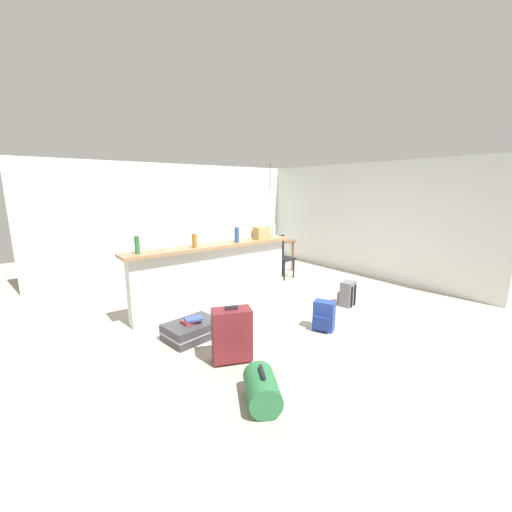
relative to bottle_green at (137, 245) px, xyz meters
name	(u,v)px	position (x,y,z in m)	size (l,w,h in m)	color
ground_plane	(263,304)	(1.95, -0.37, -1.21)	(13.00, 13.00, 0.05)	#ADA393
wall_back	(182,218)	(1.95, 2.68, 0.06)	(6.60, 0.10, 2.50)	silver
wall_right	(357,219)	(5.00, -0.07, 0.06)	(0.10, 6.00, 2.50)	silver
partition_half_wall	(215,277)	(1.23, 0.00, -0.68)	(2.80, 0.20, 1.01)	silver
bar_countertop	(214,246)	(1.23, 0.00, -0.15)	(2.96, 0.40, 0.05)	#93704C
bottle_green	(137,245)	(0.00, 0.00, 0.00)	(0.07, 0.07, 0.25)	#2D6B38
bottle_amber	(195,241)	(0.84, -0.07, -0.02)	(0.07, 0.07, 0.21)	#9E661E
bottle_blue	(237,235)	(1.62, -0.08, 0.00)	(0.07, 0.07, 0.26)	#284C89
bottle_white	(273,231)	(2.48, -0.03, 0.00)	(0.07, 0.07, 0.25)	silver
grocery_bag	(261,233)	(2.17, -0.05, -0.01)	(0.26, 0.18, 0.22)	tan
dining_table	(268,244)	(3.43, 1.25, -0.54)	(1.10, 0.80, 0.74)	brown
dining_chair_near_partition	(281,254)	(3.32, 0.67, -0.67)	(0.44, 0.44, 0.93)	black
dining_chair_far_side	(257,247)	(3.48, 1.74, -0.67)	(0.47, 0.47, 0.93)	black
pendant_lamp	(270,192)	(3.43, 1.20, 0.67)	(0.34, 0.34, 0.76)	black
suitcase_flat_charcoal	(192,330)	(0.37, -0.81, -1.08)	(0.86, 0.58, 0.22)	#38383D
suitcase_upright_maroon	(232,334)	(0.47, -1.63, -0.86)	(0.50, 0.39, 0.67)	maroon
backpack_blue	(324,316)	(1.94, -1.73, -0.98)	(0.32, 0.33, 0.42)	#233D93
backpack_grey	(347,294)	(3.00, -1.34, -0.98)	(0.31, 0.29, 0.42)	slate
duffel_bag_green	(262,389)	(0.26, -2.42, -1.03)	(0.50, 0.57, 0.34)	#286B3D
book_stack	(192,320)	(0.37, -0.83, -0.93)	(0.27, 0.22, 0.07)	#AD2D2D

